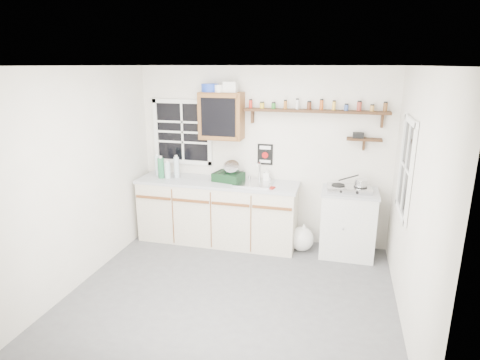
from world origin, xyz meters
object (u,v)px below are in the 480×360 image
Objects in this scene: upper_cabinet at (221,116)px; hotplate at (349,189)px; main_cabinet at (217,211)px; right_cabinet at (348,223)px; spice_shelf at (316,110)px; dish_rack at (229,174)px.

hotplate is at bearing -4.44° from upper_cabinet.
right_cabinet is at bearing 0.79° from main_cabinet.
right_cabinet is at bearing -19.95° from spice_shelf.
spice_shelf is at bearing 160.05° from right_cabinet.
main_cabinet is at bearing -103.68° from upper_cabinet.
main_cabinet is at bearing -179.21° from right_cabinet.
dish_rack reaches higher than main_cabinet.
right_cabinet is 0.49m from hotplate.
hotplate is (1.65, -0.05, -0.07)m from dish_rack.
main_cabinet is at bearing 175.96° from hotplate.
main_cabinet is 0.58m from dish_rack.
hotplate is at bearing -22.61° from spice_shelf.
upper_cabinet is 1.11× the size of hotplate.
upper_cabinet is (-1.80, 0.12, 1.37)m from right_cabinet.
spice_shelf is (1.32, 0.21, 1.47)m from main_cabinet.
right_cabinet is 0.48× the size of spice_shelf.
dish_rack is at bearing 174.11° from hotplate.
upper_cabinet is 0.83m from dish_rack.
right_cabinet is 1.57m from spice_shelf.
spice_shelf is 4.25× the size of dish_rack.
spice_shelf is at bearing 153.17° from hotplate.
upper_cabinet is at bearing 157.84° from dish_rack.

